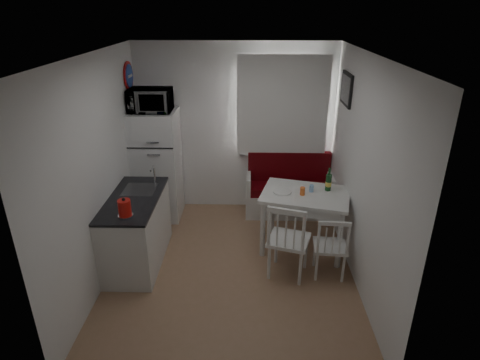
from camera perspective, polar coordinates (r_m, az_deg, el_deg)
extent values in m
cube|color=#9E7754|center=(5.20, -1.26, -12.37)|extent=(3.00, 3.50, 0.02)
cube|color=white|center=(4.23, -1.58, 17.40)|extent=(3.00, 3.50, 0.02)
cube|color=white|center=(6.21, -0.64, 7.20)|extent=(3.00, 0.02, 2.60)
cube|color=white|center=(3.03, -2.98, -11.98)|extent=(3.00, 0.02, 2.60)
cube|color=white|center=(4.87, -19.33, 1.06)|extent=(0.02, 3.50, 2.60)
cube|color=white|center=(4.73, 17.05, 0.73)|extent=(0.02, 3.50, 2.60)
cube|color=silver|center=(6.11, 6.01, 9.96)|extent=(1.22, 0.06, 1.47)
cube|color=white|center=(6.03, 6.08, 10.27)|extent=(1.35, 0.02, 1.50)
cube|color=silver|center=(5.28, -14.45, -7.06)|extent=(0.60, 1.30, 0.86)
cube|color=black|center=(5.07, -14.97, -2.63)|extent=(0.62, 1.32, 0.03)
cube|color=#99999E|center=(5.29, -14.02, -1.78)|extent=(0.40, 0.40, 0.10)
cylinder|color=silver|center=(5.34, -12.07, 0.76)|extent=(0.02, 0.02, 0.26)
cylinder|color=#1B44A4|center=(5.97, -15.49, 14.07)|extent=(0.03, 0.40, 0.40)
cube|color=black|center=(5.54, 14.88, 12.40)|extent=(0.04, 0.52, 0.42)
cube|color=silver|center=(6.40, 6.89, -3.20)|extent=(1.35, 0.52, 0.37)
cube|color=#55050B|center=(6.29, 7.00, -1.18)|extent=(1.29, 0.48, 0.12)
cube|color=#55050B|center=(6.36, 6.98, 1.94)|extent=(1.29, 0.10, 0.48)
cube|color=silver|center=(5.25, 9.29, -2.09)|extent=(1.26, 1.02, 0.04)
cube|color=silver|center=(5.29, 9.23, -2.95)|extent=(1.13, 0.89, 0.13)
cylinder|color=silver|center=(5.44, 9.01, -6.01)|extent=(0.07, 0.07, 0.78)
cube|color=silver|center=(4.89, 6.94, -8.46)|extent=(0.58, 0.56, 0.04)
cube|color=silver|center=(4.58, 7.32, -6.97)|extent=(0.44, 0.18, 0.49)
cube|color=silver|center=(5.00, 12.68, -9.17)|extent=(0.41, 0.40, 0.04)
cube|color=silver|center=(4.75, 13.28, -8.01)|extent=(0.37, 0.06, 0.41)
cube|color=white|center=(6.19, -11.73, 2.07)|extent=(0.67, 0.67, 1.67)
imported|color=white|center=(5.85, -12.65, 11.01)|extent=(0.59, 0.40, 0.33)
cylinder|color=red|center=(4.59, -16.09, -3.84)|extent=(0.17, 0.17, 0.23)
cylinder|color=orange|center=(5.17, 8.87, -1.58)|extent=(0.06, 0.06, 0.11)
cylinder|color=#8DBBEF|center=(5.28, 10.14, -1.18)|extent=(0.06, 0.06, 0.09)
cylinder|color=white|center=(5.22, 6.03, -1.67)|extent=(0.24, 0.24, 0.02)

